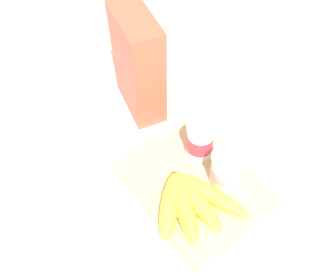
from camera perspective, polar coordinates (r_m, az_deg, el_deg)
ground_plane at (r=0.84m, az=4.16°, el=-7.28°), size 2.40×2.40×0.00m
cutting_board at (r=0.83m, az=4.20°, el=-6.94°), size 0.31×0.25×0.02m
cereal_box at (r=0.90m, az=-4.71°, el=11.64°), size 0.18×0.12×0.27m
yogurt_cup_front at (r=0.83m, az=5.05°, el=-0.08°), size 0.07×0.07×0.10m
yogurt_cup_back at (r=0.79m, az=9.11°, el=-4.52°), size 0.07×0.07×0.09m
banana_bunch at (r=0.77m, az=3.37°, el=-9.70°), size 0.19×0.20×0.04m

